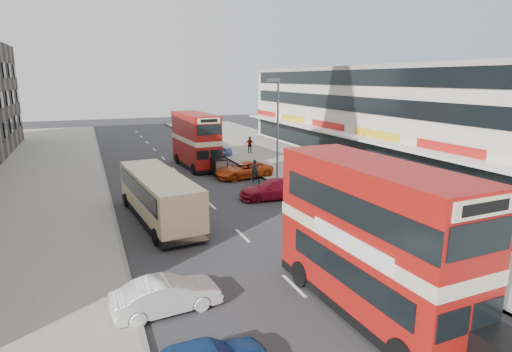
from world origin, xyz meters
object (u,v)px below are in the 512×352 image
car_right_b (244,170)px  car_right_c (215,152)px  street_lamp (277,123)px  bus_second (196,140)px  pedestrian_near (302,174)px  car_left_front (167,295)px  pedestrian_far (250,145)px  bus_main (373,239)px  car_right_a (274,189)px  cyclist (255,176)px  coach (159,195)px

car_right_b → car_right_c: bearing=170.4°
street_lamp → car_right_c: 13.11m
bus_second → car_right_b: size_ratio=1.83×
bus_second → pedestrian_near: bus_second is taller
car_right_b → car_left_front: bearing=-34.9°
bus_second → car_left_front: bus_second is taller
street_lamp → car_right_b: bearing=126.2°
pedestrian_near → pedestrian_far: (1.69, 15.38, -0.06)m
bus_main → car_right_a: size_ratio=1.99×
car_right_b → pedestrian_far: 11.44m
street_lamp → cyclist: street_lamp is taller
street_lamp → car_right_c: bearing=96.6°
car_left_front → car_right_b: car_right_b is taller
coach → car_right_a: coach is taller
bus_main → street_lamp: bearing=-107.0°
coach → car_right_a: 8.29m
pedestrian_near → street_lamp: bearing=-107.9°
car_right_a → car_right_b: car_right_a is taller
car_right_c → cyclist: size_ratio=1.84×
bus_second → car_right_b: bus_second is taller
street_lamp → car_right_a: street_lamp is taller
car_right_a → bus_second: bearing=-162.0°
street_lamp → cyclist: size_ratio=4.17×
car_right_b → pedestrian_near: (2.88, -4.90, 0.43)m
bus_second → pedestrian_near: size_ratio=4.65×
car_right_a → car_right_c: (0.66, 16.47, -0.08)m
bus_main → coach: size_ratio=0.96×
coach → car_right_c: bearing=58.5°
street_lamp → cyclist: (-1.74, 0.17, -4.14)m
bus_second → cyclist: 8.72m
street_lamp → car_right_c: size_ratio=2.26×
bus_main → cyclist: 19.20m
bus_main → car_right_b: bus_main is taller
bus_second → pedestrian_far: (7.14, 4.75, -1.51)m
street_lamp → car_left_front: 20.18m
bus_main → car_right_b: size_ratio=1.97×
car_right_c → pedestrian_far: pedestrian_far is taller
car_right_a → pedestrian_near: bearing=126.6°
bus_main → cyclist: bearing=-101.8°
bus_second → pedestrian_far: 8.71m
car_right_c → pedestrian_far: size_ratio=2.01×
car_left_front → pedestrian_far: pedestrian_far is taller
street_lamp → pedestrian_far: street_lamp is taller
street_lamp → cyclist: bearing=174.6°
coach → pedestrian_near: (11.20, 3.44, -0.42)m
street_lamp → bus_second: 9.61m
bus_main → pedestrian_far: size_ratio=5.33×
car_right_c → pedestrian_near: pedestrian_near is taller
street_lamp → bus_main: size_ratio=0.86×
bus_main → bus_second: bus_main is taller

